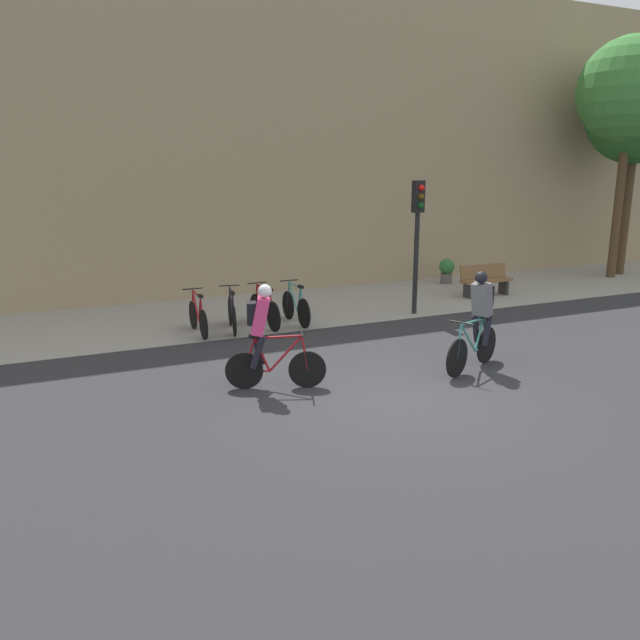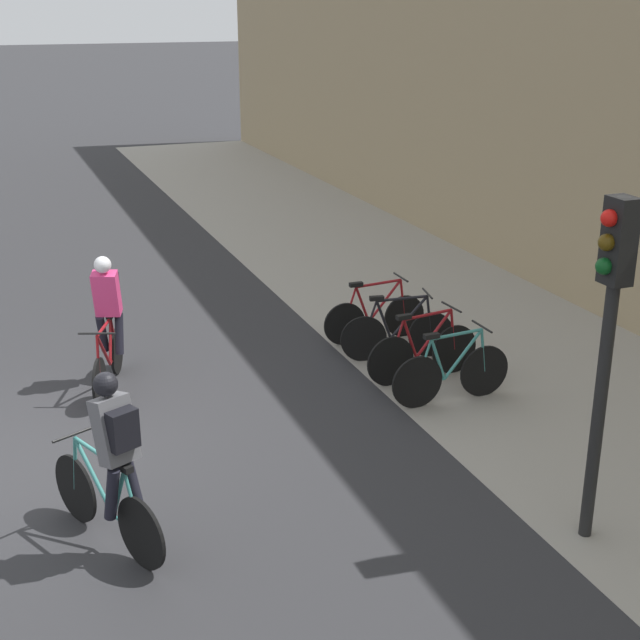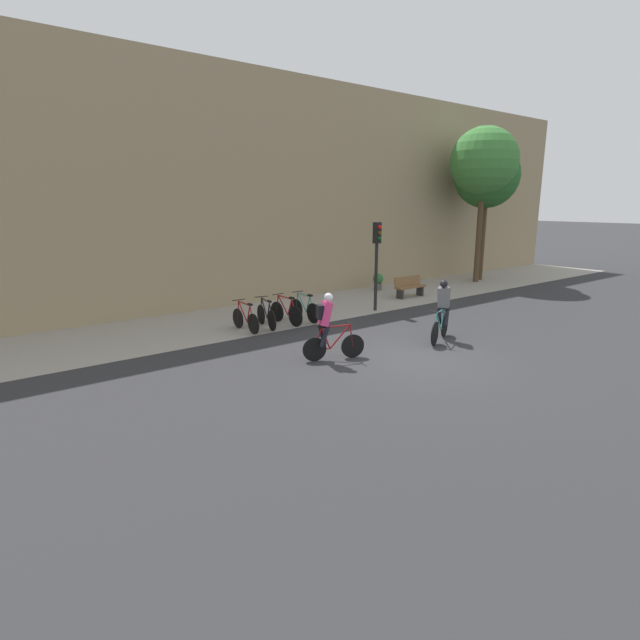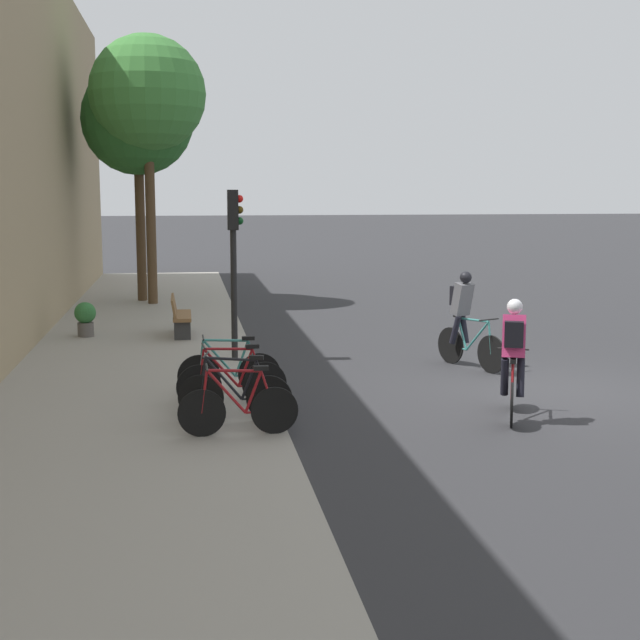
{
  "view_description": "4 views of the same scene",
  "coord_description": "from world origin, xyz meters",
  "px_view_note": "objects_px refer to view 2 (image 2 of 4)",
  "views": [
    {
      "loc": [
        -5.05,
        -8.01,
        3.56
      ],
      "look_at": [
        -0.39,
        2.24,
        0.81
      ],
      "focal_mm": 35.0,
      "sensor_mm": 36.0,
      "label": 1
    },
    {
      "loc": [
        9.32,
        -0.09,
        4.82
      ],
      "look_at": [
        0.58,
        3.3,
        1.44
      ],
      "focal_mm": 50.0,
      "sensor_mm": 36.0,
      "label": 2
    },
    {
      "loc": [
        -9.55,
        -8.31,
        3.96
      ],
      "look_at": [
        -1.31,
        2.24,
        0.81
      ],
      "focal_mm": 28.0,
      "sensor_mm": 36.0,
      "label": 3
    },
    {
      "loc": [
        -13.66,
        5.85,
        3.28
      ],
      "look_at": [
        0.57,
        3.67,
        1.16
      ],
      "focal_mm": 50.0,
      "sensor_mm": 36.0,
      "label": 4
    }
  ],
  "objects_px": {
    "parked_bike_0": "(375,316)",
    "parked_bike_1": "(397,332)",
    "parked_bike_3": "(451,372)",
    "cyclist_grey": "(113,459)",
    "parked_bike_2": "(423,351)",
    "cyclist_pink": "(107,316)",
    "traffic_light_pole": "(610,309)"
  },
  "relations": [
    {
      "from": "cyclist_pink",
      "to": "parked_bike_3",
      "type": "height_order",
      "value": "cyclist_pink"
    },
    {
      "from": "parked_bike_3",
      "to": "traffic_light_pole",
      "type": "relative_size",
      "value": 0.5
    },
    {
      "from": "cyclist_pink",
      "to": "parked_bike_3",
      "type": "xyz_separation_m",
      "value": [
        2.15,
        3.9,
        -0.54
      ]
    },
    {
      "from": "cyclist_grey",
      "to": "parked_bike_3",
      "type": "bearing_deg",
      "value": 111.5
    },
    {
      "from": "parked_bike_1",
      "to": "parked_bike_2",
      "type": "distance_m",
      "value": 0.77
    },
    {
      "from": "parked_bike_0",
      "to": "traffic_light_pole",
      "type": "height_order",
      "value": "traffic_light_pole"
    },
    {
      "from": "cyclist_pink",
      "to": "parked_bike_1",
      "type": "xyz_separation_m",
      "value": [
        0.6,
        3.9,
        -0.55
      ]
    },
    {
      "from": "parked_bike_3",
      "to": "cyclist_grey",
      "type": "bearing_deg",
      "value": -68.5
    },
    {
      "from": "parked_bike_3",
      "to": "traffic_light_pole",
      "type": "xyz_separation_m",
      "value": [
        3.1,
        -0.27,
        1.88
      ]
    },
    {
      "from": "parked_bike_1",
      "to": "traffic_light_pole",
      "type": "bearing_deg",
      "value": -3.35
    },
    {
      "from": "cyclist_grey",
      "to": "parked_bike_1",
      "type": "height_order",
      "value": "cyclist_grey"
    },
    {
      "from": "parked_bike_1",
      "to": "parked_bike_2",
      "type": "xyz_separation_m",
      "value": [
        0.77,
        0.0,
        0.01
      ]
    },
    {
      "from": "parked_bike_1",
      "to": "parked_bike_3",
      "type": "xyz_separation_m",
      "value": [
        1.54,
        0.0,
        0.01
      ]
    },
    {
      "from": "parked_bike_1",
      "to": "parked_bike_2",
      "type": "bearing_deg",
      "value": 0.01
    },
    {
      "from": "cyclist_pink",
      "to": "parked_bike_0",
      "type": "relative_size",
      "value": 1.08
    },
    {
      "from": "cyclist_pink",
      "to": "traffic_light_pole",
      "type": "distance_m",
      "value": 6.52
    },
    {
      "from": "cyclist_grey",
      "to": "parked_bike_0",
      "type": "relative_size",
      "value": 1.1
    },
    {
      "from": "parked_bike_0",
      "to": "parked_bike_3",
      "type": "distance_m",
      "value": 2.31
    },
    {
      "from": "cyclist_pink",
      "to": "parked_bike_3",
      "type": "relative_size",
      "value": 1.07
    },
    {
      "from": "cyclist_grey",
      "to": "parked_bike_1",
      "type": "bearing_deg",
      "value": 126.56
    },
    {
      "from": "parked_bike_0",
      "to": "parked_bike_3",
      "type": "relative_size",
      "value": 0.98
    },
    {
      "from": "cyclist_grey",
      "to": "parked_bike_0",
      "type": "distance_m",
      "value": 6.05
    },
    {
      "from": "cyclist_grey",
      "to": "cyclist_pink",
      "type": "bearing_deg",
      "value": 172.12
    },
    {
      "from": "parked_bike_2",
      "to": "parked_bike_3",
      "type": "distance_m",
      "value": 0.77
    },
    {
      "from": "cyclist_grey",
      "to": "traffic_light_pole",
      "type": "xyz_separation_m",
      "value": [
        1.36,
        4.17,
        1.34
      ]
    },
    {
      "from": "parked_bike_1",
      "to": "traffic_light_pole",
      "type": "relative_size",
      "value": 0.5
    },
    {
      "from": "parked_bike_0",
      "to": "parked_bike_1",
      "type": "xyz_separation_m",
      "value": [
        0.77,
        0.0,
        0.01
      ]
    },
    {
      "from": "cyclist_grey",
      "to": "parked_bike_2",
      "type": "distance_m",
      "value": 5.14
    },
    {
      "from": "parked_bike_1",
      "to": "parked_bike_3",
      "type": "distance_m",
      "value": 1.54
    },
    {
      "from": "traffic_light_pole",
      "to": "parked_bike_2",
      "type": "bearing_deg",
      "value": 175.98
    },
    {
      "from": "parked_bike_1",
      "to": "parked_bike_3",
      "type": "relative_size",
      "value": 0.98
    },
    {
      "from": "traffic_light_pole",
      "to": "parked_bike_3",
      "type": "bearing_deg",
      "value": 174.98
    }
  ]
}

